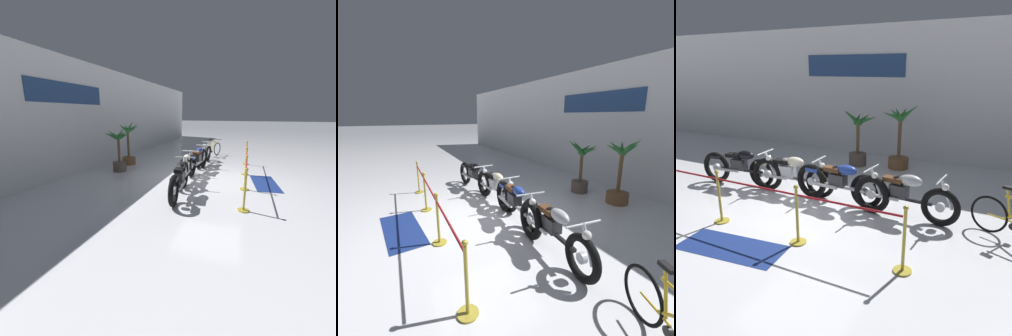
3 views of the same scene
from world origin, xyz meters
TOP-DOWN VIEW (x-y plane):
  - ground_plane at (0.00, 0.00)m, footprint 120.00×120.00m
  - back_wall at (-0.00, 5.12)m, footprint 28.00×0.29m
  - motorcycle_black_0 at (-2.10, 0.55)m, footprint 2.38×0.62m
  - motorcycle_cream_1 at (-0.76, 0.74)m, footprint 2.40×0.62m
  - motorcycle_blue_2 at (0.66, 0.61)m, footprint 2.35×0.62m
  - motorcycle_silver_3 at (2.02, 0.63)m, footprint 2.32×0.62m
  - bicycle at (4.09, 0.53)m, footprint 1.60×0.74m
  - potted_palm_left_of_row at (0.95, 3.82)m, footprint 1.10×0.99m
  - potted_palm_right_of_row at (-0.28, 3.58)m, footprint 1.18×0.97m
  - stanchion_far_left at (-1.12, -1.17)m, footprint 5.34×0.28m
  - stanchion_mid_left at (-1.01, -1.17)m, footprint 0.28×0.28m
  - stanchion_mid_right at (0.78, -1.17)m, footprint 0.28×0.28m
  - stanchion_far_right at (2.62, -1.17)m, footprint 0.28×0.28m
  - floor_banner at (-0.14, -1.81)m, footprint 1.93×0.94m

SIDE VIEW (x-z plane):
  - ground_plane at x=0.00m, z-range 0.00..0.00m
  - floor_banner at x=-0.14m, z-range 0.00..0.01m
  - stanchion_mid_left at x=-1.01m, z-range -0.17..0.88m
  - stanchion_mid_right at x=0.78m, z-range -0.17..0.88m
  - stanchion_far_right at x=2.62m, z-range -0.17..0.88m
  - bicycle at x=4.09m, z-range -0.10..0.85m
  - motorcycle_cream_1 at x=-0.76m, z-range 0.00..0.94m
  - motorcycle_silver_3 at x=2.02m, z-range -0.01..0.95m
  - motorcycle_blue_2 at x=0.66m, z-range -0.01..0.97m
  - motorcycle_black_0 at x=-2.10m, z-range 0.00..0.98m
  - stanchion_far_left at x=-1.12m, z-range 0.13..1.18m
  - potted_palm_right_of_row at x=-0.28m, z-range -0.12..1.66m
  - potted_palm_left_of_row at x=0.95m, z-range -0.10..1.85m
  - back_wall at x=0.00m, z-range 0.00..4.20m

